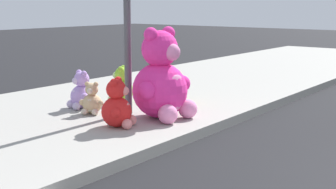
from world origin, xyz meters
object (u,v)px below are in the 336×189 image
(sign_pole, at_px, (127,3))
(plush_yellow, at_px, (176,91))
(plush_tan, at_px, (92,101))
(plush_lavender, at_px, (81,93))
(plush_pink_large, at_px, (162,82))
(plush_lime, at_px, (121,88))
(plush_red, at_px, (118,107))

(sign_pole, relative_size, plush_yellow, 5.82)
(plush_tan, bearing_deg, plush_yellow, -23.40)
(plush_tan, height_order, plush_lavender, plush_lavender)
(plush_pink_large, relative_size, plush_lime, 2.12)
(plush_red, bearing_deg, plush_lavender, 68.99)
(plush_tan, relative_size, plush_yellow, 0.92)
(sign_pole, bearing_deg, plush_red, -148.03)
(plush_yellow, relative_size, plush_lime, 0.86)
(plush_lime, bearing_deg, plush_lavender, 165.83)
(plush_lavender, bearing_deg, plush_pink_large, -79.22)
(plush_red, height_order, plush_lavender, plush_red)
(plush_red, height_order, plush_lime, plush_red)
(plush_yellow, bearing_deg, plush_lavender, 139.70)
(plush_tan, relative_size, plush_lavender, 0.80)
(plush_yellow, bearing_deg, sign_pole, 171.34)
(plush_lime, xyz_separation_m, plush_lavender, (-0.75, 0.19, -0.00))
(plush_tan, xyz_separation_m, plush_red, (-0.33, -0.88, 0.08))
(plush_pink_large, relative_size, plush_tan, 2.69)
(sign_pole, bearing_deg, plush_lime, 50.56)
(plush_tan, distance_m, plush_red, 0.94)
(plush_yellow, height_order, plush_lavender, plush_lavender)
(plush_pink_large, distance_m, plush_tan, 1.18)
(sign_pole, distance_m, plush_lime, 1.70)
(plush_pink_large, relative_size, plush_lavender, 2.16)
(plush_lime, distance_m, plush_lavender, 0.78)
(plush_tan, height_order, plush_lime, plush_lime)
(plush_lime, bearing_deg, plush_red, -138.31)
(plush_red, xyz_separation_m, plush_yellow, (1.73, 0.27, -0.06))
(plush_tan, height_order, plush_yellow, plush_yellow)
(plush_red, bearing_deg, sign_pole, 31.97)
(plush_tan, xyz_separation_m, plush_lavender, (0.17, 0.43, 0.05))
(sign_pole, bearing_deg, plush_yellow, -8.66)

